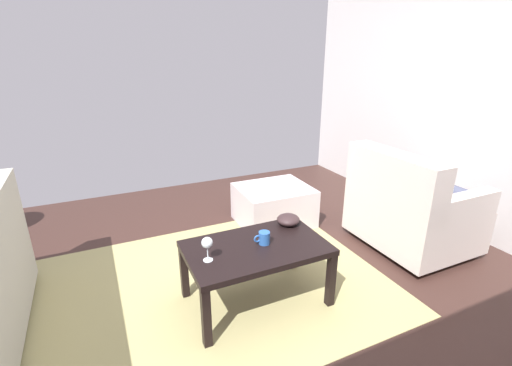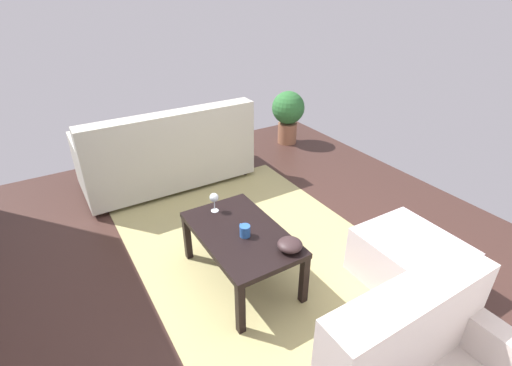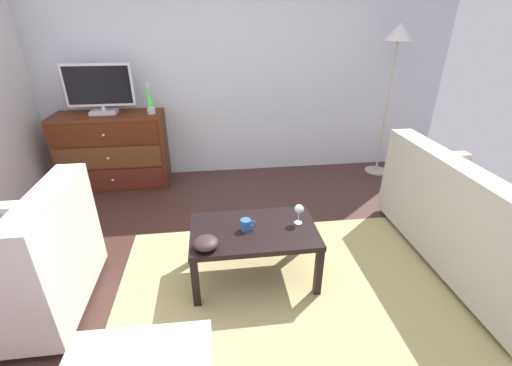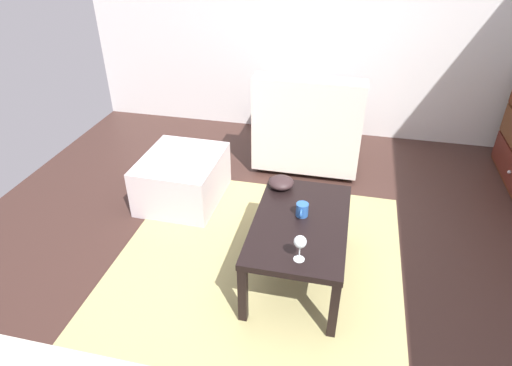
% 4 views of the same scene
% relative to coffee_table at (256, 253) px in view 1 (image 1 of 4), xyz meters
% --- Properties ---
extents(ground_plane, '(5.22, 4.91, 0.05)m').
position_rel_coffee_table_xyz_m(ground_plane, '(0.07, -0.08, -0.40)').
color(ground_plane, '#39241F').
extents(wall_plain_left, '(0.12, 4.91, 2.72)m').
position_rel_coffee_table_xyz_m(wall_plain_left, '(-2.30, -0.08, 0.98)').
color(wall_plain_left, silver).
rests_on(wall_plain_left, ground_plane).
extents(area_rug, '(2.60, 1.90, 0.01)m').
position_rel_coffee_table_xyz_m(area_rug, '(0.27, -0.28, -0.38)').
color(area_rug, tan).
rests_on(area_rug, ground_plane).
extents(coffee_table, '(0.93, 0.57, 0.43)m').
position_rel_coffee_table_xyz_m(coffee_table, '(0.00, 0.00, 0.00)').
color(coffee_table, black).
rests_on(coffee_table, ground_plane).
extents(wine_glass, '(0.07, 0.07, 0.16)m').
position_rel_coffee_table_xyz_m(wine_glass, '(0.34, 0.04, 0.17)').
color(wine_glass, silver).
rests_on(wine_glass, coffee_table).
extents(mug, '(0.11, 0.08, 0.08)m').
position_rel_coffee_table_xyz_m(mug, '(-0.06, -0.00, 0.10)').
color(mug, '#2958A3').
rests_on(mug, coffee_table).
extents(bowl_decorative, '(0.17, 0.17, 0.08)m').
position_rel_coffee_table_xyz_m(bowl_decorative, '(-0.35, -0.18, 0.09)').
color(bowl_decorative, '#322223').
rests_on(bowl_decorative, coffee_table).
extents(armchair, '(0.80, 0.92, 0.88)m').
position_rel_coffee_table_xyz_m(armchair, '(-1.53, -0.13, -0.03)').
color(armchair, '#332319').
rests_on(armchair, ground_plane).
extents(ottoman, '(0.71, 0.61, 0.38)m').
position_rel_coffee_table_xyz_m(ottoman, '(-0.68, -1.04, -0.19)').
color(ottoman, beige).
rests_on(ottoman, ground_plane).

